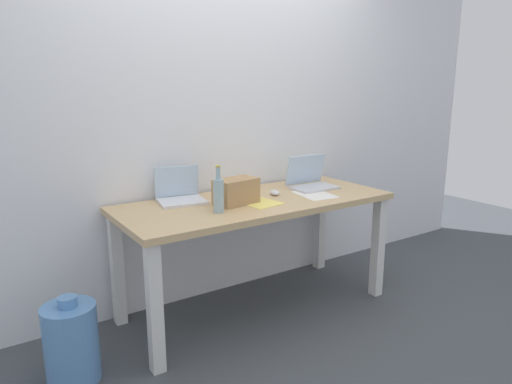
{
  "coord_description": "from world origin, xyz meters",
  "views": [
    {
      "loc": [
        -1.62,
        -2.43,
        1.49
      ],
      "look_at": [
        0.0,
        0.0,
        0.81
      ],
      "focal_mm": 32.71,
      "sensor_mm": 36.0,
      "label": 1
    }
  ],
  "objects_px": {
    "desk": "(256,214)",
    "computer_mouse": "(275,193)",
    "beer_bottle": "(219,194)",
    "water_cooler_jug": "(71,343)",
    "cardboard_box": "(236,191)",
    "laptop_right": "(311,181)",
    "laptop_left": "(180,195)"
  },
  "relations": [
    {
      "from": "computer_mouse",
      "to": "cardboard_box",
      "type": "distance_m",
      "value": 0.35
    },
    {
      "from": "beer_bottle",
      "to": "computer_mouse",
      "type": "xyz_separation_m",
      "value": [
        0.52,
        0.17,
        -0.09
      ]
    },
    {
      "from": "beer_bottle",
      "to": "computer_mouse",
      "type": "height_order",
      "value": "beer_bottle"
    },
    {
      "from": "computer_mouse",
      "to": "water_cooler_jug",
      "type": "distance_m",
      "value": 1.51
    },
    {
      "from": "desk",
      "to": "beer_bottle",
      "type": "relative_size",
      "value": 6.46
    },
    {
      "from": "laptop_left",
      "to": "computer_mouse",
      "type": "relative_size",
      "value": 3.22
    },
    {
      "from": "beer_bottle",
      "to": "computer_mouse",
      "type": "bearing_deg",
      "value": 17.87
    },
    {
      "from": "computer_mouse",
      "to": "beer_bottle",
      "type": "bearing_deg",
      "value": -142.26
    },
    {
      "from": "cardboard_box",
      "to": "laptop_right",
      "type": "bearing_deg",
      "value": 7.11
    },
    {
      "from": "desk",
      "to": "water_cooler_jug",
      "type": "bearing_deg",
      "value": -173.57
    },
    {
      "from": "beer_bottle",
      "to": "water_cooler_jug",
      "type": "relative_size",
      "value": 0.6
    },
    {
      "from": "cardboard_box",
      "to": "beer_bottle",
      "type": "bearing_deg",
      "value": -148.72
    },
    {
      "from": "laptop_right",
      "to": "water_cooler_jug",
      "type": "relative_size",
      "value": 0.71
    },
    {
      "from": "laptop_left",
      "to": "computer_mouse",
      "type": "bearing_deg",
      "value": -17.29
    },
    {
      "from": "computer_mouse",
      "to": "laptop_right",
      "type": "bearing_deg",
      "value": 24.89
    },
    {
      "from": "water_cooler_jug",
      "to": "beer_bottle",
      "type": "bearing_deg",
      "value": 0.19
    },
    {
      "from": "desk",
      "to": "computer_mouse",
      "type": "bearing_deg",
      "value": 11.17
    },
    {
      "from": "beer_bottle",
      "to": "water_cooler_jug",
      "type": "distance_m",
      "value": 1.09
    },
    {
      "from": "beer_bottle",
      "to": "cardboard_box",
      "type": "relative_size",
      "value": 1.04
    },
    {
      "from": "desk",
      "to": "water_cooler_jug",
      "type": "xyz_separation_m",
      "value": [
        -1.22,
        -0.14,
        -0.45
      ]
    },
    {
      "from": "desk",
      "to": "computer_mouse",
      "type": "distance_m",
      "value": 0.21
    },
    {
      "from": "computer_mouse",
      "to": "cardboard_box",
      "type": "bearing_deg",
      "value": -150.91
    },
    {
      "from": "laptop_left",
      "to": "computer_mouse",
      "type": "height_order",
      "value": "laptop_left"
    },
    {
      "from": "desk",
      "to": "cardboard_box",
      "type": "height_order",
      "value": "cardboard_box"
    },
    {
      "from": "laptop_left",
      "to": "beer_bottle",
      "type": "height_order",
      "value": "beer_bottle"
    },
    {
      "from": "cardboard_box",
      "to": "water_cooler_jug",
      "type": "height_order",
      "value": "cardboard_box"
    },
    {
      "from": "computer_mouse",
      "to": "cardboard_box",
      "type": "height_order",
      "value": "cardboard_box"
    },
    {
      "from": "desk",
      "to": "water_cooler_jug",
      "type": "relative_size",
      "value": 3.89
    },
    {
      "from": "desk",
      "to": "laptop_left",
      "type": "relative_size",
      "value": 5.54
    },
    {
      "from": "laptop_left",
      "to": "beer_bottle",
      "type": "bearing_deg",
      "value": -77.61
    },
    {
      "from": "computer_mouse",
      "to": "water_cooler_jug",
      "type": "height_order",
      "value": "computer_mouse"
    },
    {
      "from": "beer_bottle",
      "to": "computer_mouse",
      "type": "relative_size",
      "value": 2.76
    }
  ]
}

